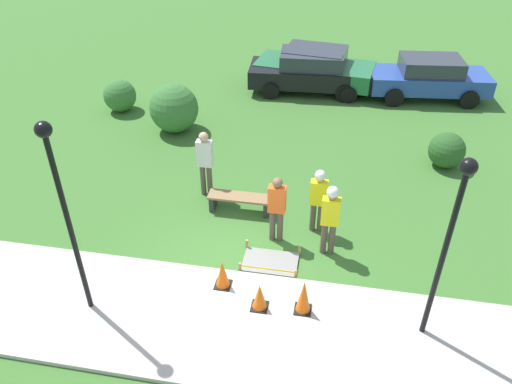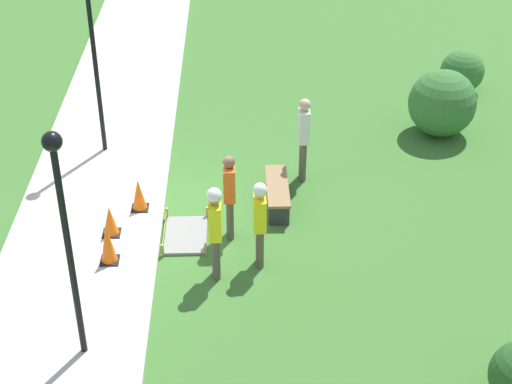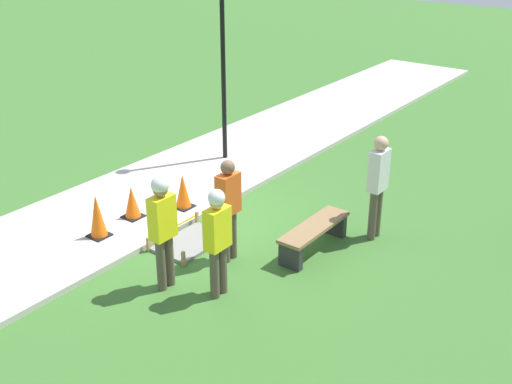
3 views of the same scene
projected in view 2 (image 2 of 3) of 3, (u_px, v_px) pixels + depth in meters
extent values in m
plane|color=#3D702D|center=(164.00, 215.00, 15.57)|extent=(60.00, 60.00, 0.00)
cube|color=#BCB7AD|center=(91.00, 215.00, 15.50)|extent=(28.00, 2.89, 0.10)
cube|color=gray|center=(186.00, 235.00, 14.93)|extent=(1.22, 0.79, 0.06)
cube|color=tan|center=(167.00, 214.00, 15.39)|extent=(0.05, 0.05, 0.26)
cube|color=tan|center=(163.00, 250.00, 14.35)|extent=(0.05, 0.05, 0.26)
cube|color=tan|center=(207.00, 213.00, 15.41)|extent=(0.05, 0.05, 0.26)
cube|color=tan|center=(206.00, 250.00, 14.37)|extent=(0.05, 0.05, 0.26)
cube|color=yellow|center=(165.00, 229.00, 14.84)|extent=(1.22, 0.00, 0.04)
cube|color=black|center=(140.00, 208.00, 15.60)|extent=(0.34, 0.34, 0.02)
cone|color=orange|center=(139.00, 194.00, 15.42)|extent=(0.29, 0.29, 0.64)
cube|color=black|center=(112.00, 233.00, 14.85)|extent=(0.34, 0.34, 0.02)
cone|color=orange|center=(110.00, 220.00, 14.69)|extent=(0.29, 0.29, 0.58)
cube|color=black|center=(110.00, 260.00, 14.12)|extent=(0.34, 0.34, 0.02)
cone|color=orange|center=(108.00, 243.00, 13.92)|extent=(0.29, 0.29, 0.75)
cube|color=#2D2D33|center=(275.00, 178.00, 16.40)|extent=(0.12, 0.40, 0.41)
cube|color=#2D2D33|center=(279.00, 215.00, 15.21)|extent=(0.12, 0.40, 0.41)
cube|color=olive|center=(277.00, 186.00, 15.68)|extent=(1.60, 0.44, 0.06)
cylinder|color=brown|center=(216.00, 253.00, 13.79)|extent=(0.14, 0.14, 0.84)
cylinder|color=brown|center=(216.00, 259.00, 13.63)|extent=(0.14, 0.14, 0.84)
cube|color=yellow|center=(215.00, 221.00, 13.31)|extent=(0.40, 0.22, 0.67)
sphere|color=#A37A5B|center=(214.00, 198.00, 13.07)|extent=(0.23, 0.23, 0.23)
sphere|color=white|center=(214.00, 195.00, 13.04)|extent=(0.26, 0.26, 0.26)
cylinder|color=brown|center=(260.00, 243.00, 14.09)|extent=(0.14, 0.14, 0.79)
cylinder|color=brown|center=(260.00, 249.00, 13.93)|extent=(0.14, 0.14, 0.79)
cube|color=yellow|center=(260.00, 213.00, 13.64)|extent=(0.40, 0.22, 0.63)
sphere|color=tan|center=(260.00, 193.00, 13.41)|extent=(0.21, 0.21, 0.21)
sphere|color=white|center=(260.00, 190.00, 13.38)|extent=(0.25, 0.25, 0.25)
cylinder|color=brown|center=(230.00, 215.00, 14.83)|extent=(0.14, 0.14, 0.84)
cylinder|color=brown|center=(230.00, 220.00, 14.67)|extent=(0.14, 0.14, 0.84)
cube|color=#E55B1E|center=(229.00, 183.00, 14.35)|extent=(0.40, 0.22, 0.67)
sphere|color=brown|center=(229.00, 162.00, 14.11)|extent=(0.23, 0.23, 0.23)
cylinder|color=brown|center=(302.00, 158.00, 16.63)|extent=(0.14, 0.14, 0.90)
cylinder|color=brown|center=(303.00, 162.00, 16.48)|extent=(0.14, 0.14, 0.90)
cube|color=silver|center=(304.00, 126.00, 16.13)|extent=(0.40, 0.22, 0.71)
sphere|color=tan|center=(305.00, 105.00, 15.87)|extent=(0.24, 0.24, 0.24)
cylinder|color=black|center=(70.00, 258.00, 11.23)|extent=(0.10, 0.10, 3.58)
sphere|color=black|center=(52.00, 142.00, 10.24)|extent=(0.28, 0.28, 0.28)
cylinder|color=black|center=(96.00, 69.00, 16.67)|extent=(0.10, 0.10, 3.87)
sphere|color=#387033|center=(442.00, 103.00, 18.13)|extent=(1.57, 1.57, 1.57)
sphere|color=#387033|center=(462.00, 71.00, 20.27)|extent=(1.13, 1.13, 1.13)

